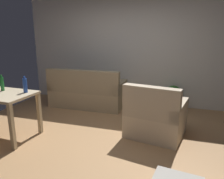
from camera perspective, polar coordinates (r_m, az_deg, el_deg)
ground_plane at (r=3.67m, az=-3.89°, el=-13.34°), size 5.20×4.40×0.02m
wall_rear at (r=5.37m, az=4.40°, el=10.66°), size 5.20×0.10×2.70m
couch at (r=5.23m, az=-6.47°, el=-1.09°), size 1.73×0.84×0.92m
potted_plant at (r=5.11m, az=15.74°, el=-1.66°), size 0.36×0.36×0.57m
armchair at (r=3.78m, az=11.25°, el=-7.23°), size 1.04×0.99×0.92m
bottle_green at (r=4.11m, az=-26.85°, el=1.36°), size 0.06×0.06×0.27m
bottle_blue at (r=3.83m, az=-21.81°, el=1.03°), size 0.07×0.07×0.27m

